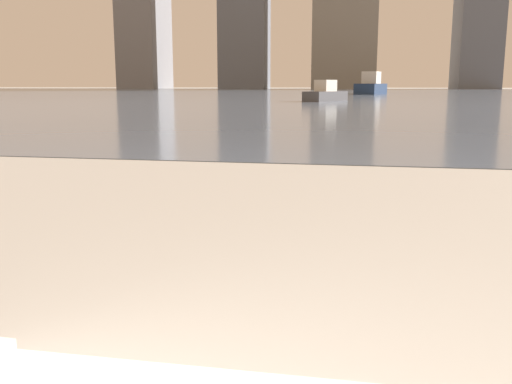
{
  "coord_description": "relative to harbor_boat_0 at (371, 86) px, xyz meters",
  "views": [
    {
      "loc": [
        0.47,
        0.15,
        0.96
      ],
      "look_at": [
        0.1,
        2.04,
        0.6
      ],
      "focal_mm": 40.0,
      "sensor_mm": 36.0,
      "label": 1
    }
  ],
  "objects": [
    {
      "name": "harbor_water",
      "position": [
        -0.79,
        5.59,
        -0.75
      ],
      "size": [
        180.0,
        110.0,
        0.01
      ],
      "color": "slate",
      "rests_on": "ground_plane"
    },
    {
      "name": "harbor_boat_0",
      "position": [
        0.0,
        0.0,
        0.0
      ],
      "size": [
        3.18,
        5.92,
        2.11
      ],
      "color": "navy",
      "rests_on": "harbor_water"
    },
    {
      "name": "harbor_boat_2",
      "position": [
        -2.61,
        -23.96,
        -0.33
      ],
      "size": [
        2.38,
        3.28,
        1.18
      ],
      "color": "#4C4C51",
      "rests_on": "harbor_water"
    }
  ]
}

